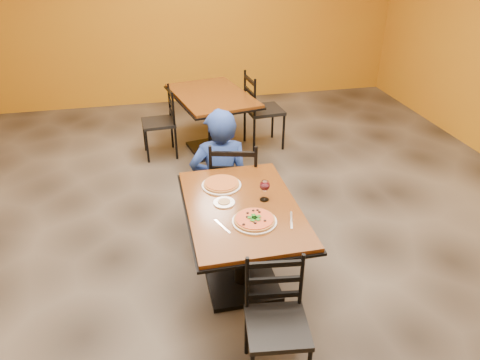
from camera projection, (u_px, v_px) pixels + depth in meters
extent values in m
cube|color=black|center=(230.00, 246.00, 4.04)|extent=(7.00, 8.00, 0.01)
cube|color=#AE7213|center=(177.00, 5.00, 6.70)|extent=(7.00, 0.01, 3.00)
cube|color=#64370F|center=(242.00, 207.00, 3.25)|extent=(0.80, 1.20, 0.03)
cube|color=black|center=(242.00, 210.00, 3.27)|extent=(0.83, 1.23, 0.02)
cylinder|color=black|center=(242.00, 247.00, 3.43)|extent=(0.12, 0.12, 0.66)
cube|color=black|center=(242.00, 281.00, 3.61)|extent=(0.55, 0.55, 0.04)
cube|color=#64370F|center=(212.00, 95.00, 5.44)|extent=(1.05, 1.38, 0.03)
cube|color=black|center=(212.00, 97.00, 5.45)|extent=(1.09, 1.41, 0.02)
cylinder|color=black|center=(213.00, 123.00, 5.62)|extent=(0.12, 0.12, 0.66)
cube|color=black|center=(213.00, 148.00, 5.79)|extent=(0.67, 0.67, 0.04)
imported|color=navy|center=(220.00, 166.00, 4.19)|extent=(0.60, 0.41, 1.13)
cylinder|color=white|center=(254.00, 221.00, 3.06)|extent=(0.31, 0.31, 0.01)
cylinder|color=#9A0B0C|center=(254.00, 219.00, 3.05)|extent=(0.28, 0.28, 0.02)
cylinder|color=white|center=(221.00, 185.00, 3.49)|extent=(0.31, 0.31, 0.01)
cylinder|color=#B56622|center=(221.00, 183.00, 3.49)|extent=(0.28, 0.28, 0.02)
cylinder|color=white|center=(224.00, 203.00, 3.27)|extent=(0.16, 0.16, 0.01)
cylinder|color=#A58050|center=(224.00, 202.00, 3.27)|extent=(0.09, 0.09, 0.01)
cube|color=silver|center=(222.00, 226.00, 3.02)|extent=(0.08, 0.18, 0.00)
cube|color=silver|center=(291.00, 220.00, 3.08)|extent=(0.07, 0.20, 0.00)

